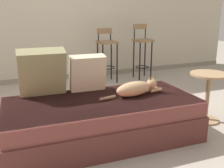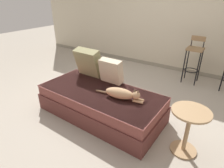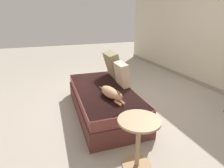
{
  "view_description": "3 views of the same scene",
  "coord_description": "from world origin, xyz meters",
  "px_view_note": "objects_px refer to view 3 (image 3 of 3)",
  "views": [
    {
      "loc": [
        -0.86,
        -2.73,
        1.29
      ],
      "look_at": [
        0.15,
        -0.3,
        0.55
      ],
      "focal_mm": 42.0,
      "sensor_mm": 36.0,
      "label": 1
    },
    {
      "loc": [
        1.54,
        -2.39,
        1.78
      ],
      "look_at": [
        0.15,
        -0.3,
        0.55
      ],
      "focal_mm": 30.0,
      "sensor_mm": 36.0,
      "label": 2
    },
    {
      "loc": [
        2.75,
        -1.28,
        1.57
      ],
      "look_at": [
        0.15,
        -0.3,
        0.55
      ],
      "focal_mm": 30.0,
      "sensor_mm": 36.0,
      "label": 3
    }
  ],
  "objects_px": {
    "couch": "(103,100)",
    "throw_pillow_corner": "(113,65)",
    "cat": "(111,93)",
    "side_table": "(138,137)",
    "throw_pillow_middle": "(122,74)"
  },
  "relations": [
    {
      "from": "couch",
      "to": "side_table",
      "type": "xyz_separation_m",
      "value": [
        1.32,
        -0.05,
        0.16
      ]
    },
    {
      "from": "cat",
      "to": "side_table",
      "type": "distance_m",
      "value": 0.95
    },
    {
      "from": "throw_pillow_middle",
      "to": "side_table",
      "type": "xyz_separation_m",
      "value": [
        1.35,
        -0.4,
        -0.25
      ]
    },
    {
      "from": "couch",
      "to": "throw_pillow_middle",
      "type": "height_order",
      "value": "throw_pillow_middle"
    },
    {
      "from": "throw_pillow_corner",
      "to": "throw_pillow_middle",
      "type": "height_order",
      "value": "throw_pillow_corner"
    },
    {
      "from": "couch",
      "to": "throw_pillow_corner",
      "type": "xyz_separation_m",
      "value": [
        -0.52,
        0.37,
        0.46
      ]
    },
    {
      "from": "throw_pillow_middle",
      "to": "cat",
      "type": "relative_size",
      "value": 0.54
    },
    {
      "from": "couch",
      "to": "throw_pillow_middle",
      "type": "relative_size",
      "value": 4.88
    },
    {
      "from": "couch",
      "to": "throw_pillow_corner",
      "type": "bearing_deg",
      "value": 144.55
    },
    {
      "from": "cat",
      "to": "throw_pillow_corner",
      "type": "bearing_deg",
      "value": 157.39
    },
    {
      "from": "throw_pillow_corner",
      "to": "couch",
      "type": "bearing_deg",
      "value": -35.45
    },
    {
      "from": "throw_pillow_corner",
      "to": "side_table",
      "type": "bearing_deg",
      "value": -12.75
    },
    {
      "from": "couch",
      "to": "throw_pillow_corner",
      "type": "height_order",
      "value": "throw_pillow_corner"
    },
    {
      "from": "throw_pillow_middle",
      "to": "side_table",
      "type": "relative_size",
      "value": 0.68
    },
    {
      "from": "cat",
      "to": "throw_pillow_middle",
      "type": "bearing_deg",
      "value": 139.32
    }
  ]
}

